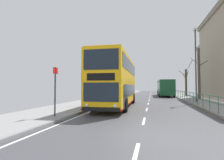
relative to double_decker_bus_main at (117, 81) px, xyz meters
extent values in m
cube|color=#404045|center=(2.71, -8.72, -2.32)|extent=(8.40, 140.00, 0.06)
cube|color=silver|center=(2.71, -10.92, -2.29)|extent=(0.12, 2.00, 0.00)
cube|color=silver|center=(2.71, -6.12, -2.29)|extent=(0.12, 2.00, 0.00)
cube|color=silver|center=(2.71, -1.32, -2.29)|extent=(0.12, 2.00, 0.00)
cube|color=silver|center=(2.71, 3.48, -2.29)|extent=(0.12, 2.00, 0.00)
cube|color=silver|center=(2.71, 8.28, -2.29)|extent=(0.12, 2.00, 0.00)
cube|color=silver|center=(2.71, 13.08, -2.29)|extent=(0.12, 2.00, 0.00)
cube|color=silver|center=(2.71, 17.88, -2.29)|extent=(0.12, 2.00, 0.00)
cube|color=silver|center=(2.71, 22.68, -2.29)|extent=(0.12, 2.00, 0.00)
cube|color=silver|center=(2.71, 27.48, -2.29)|extent=(0.12, 2.00, 0.00)
cube|color=silver|center=(2.71, 32.28, -2.29)|extent=(0.12, 2.00, 0.00)
cube|color=silver|center=(2.71, 37.08, -2.29)|extent=(0.12, 2.00, 0.00)
cube|color=silver|center=(2.71, 41.88, -2.29)|extent=(0.12, 2.00, 0.00)
cube|color=silver|center=(-1.24, -8.72, -2.29)|extent=(0.12, 133.00, 0.00)
cube|color=gray|center=(-1.59, -8.72, -2.22)|extent=(0.20, 140.00, 0.14)
cube|color=gray|center=(-3.69, -8.72, -2.22)|extent=(4.00, 140.00, 0.14)
cube|color=#F4B20F|center=(0.00, 0.01, -1.03)|extent=(2.75, 10.92, 1.81)
cube|color=#F4B20F|center=(0.00, 0.01, 0.11)|extent=(2.76, 10.97, 0.47)
cube|color=#F4B20F|center=(0.00, 0.01, 1.17)|extent=(2.75, 10.92, 1.65)
cube|color=#D0970D|center=(0.00, 0.01, 2.04)|extent=(2.67, 10.59, 0.08)
cube|color=#19232D|center=(0.12, -5.43, -0.82)|extent=(2.21, 0.08, 1.16)
cube|color=black|center=(0.12, -5.44, 0.11)|extent=(1.75, 0.07, 0.45)
cube|color=#19232D|center=(0.12, -5.43, 1.17)|extent=(2.21, 0.08, 1.26)
cube|color=black|center=(0.12, -5.44, -1.84)|extent=(2.38, 0.13, 0.24)
cube|color=#B2140F|center=(0.00, 0.01, -1.88)|extent=(2.77, 10.97, 0.10)
cube|color=#19232D|center=(1.26, 0.31, -0.78)|extent=(0.21, 8.47, 0.94)
cube|color=#19232D|center=(1.26, 0.04, 1.25)|extent=(0.24, 9.77, 0.99)
cube|color=#19232D|center=(-1.27, 0.25, -0.78)|extent=(0.21, 8.47, 0.94)
cube|color=#19232D|center=(-1.27, -0.02, 1.25)|extent=(0.24, 9.77, 0.99)
sphere|color=white|center=(1.00, -5.43, -1.62)|extent=(0.20, 0.20, 0.20)
sphere|color=white|center=(-0.76, -5.47, -1.62)|extent=(0.20, 0.20, 0.20)
cube|color=#19232D|center=(1.36, -4.04, -1.16)|extent=(0.04, 0.90, 1.56)
cylinder|color=black|center=(1.27, -3.19, -1.77)|extent=(0.32, 1.05, 1.04)
cylinder|color=black|center=(-1.13, -3.25, -1.77)|extent=(0.32, 1.05, 1.04)
cylinder|color=black|center=(1.12, 3.57, -1.77)|extent=(0.32, 1.05, 1.04)
cylinder|color=black|center=(-1.28, 3.51, -1.77)|extent=(0.32, 1.05, 1.04)
cube|color=#19512D|center=(5.51, 19.37, -0.64)|extent=(2.59, 10.42, 2.66)
cube|color=#19232D|center=(4.27, 19.36, -0.27)|extent=(0.14, 8.83, 1.28)
cube|color=#19232D|center=(6.74, 19.39, -0.27)|extent=(0.14, 8.83, 1.28)
cube|color=#19232D|center=(5.43, 24.58, -0.37)|extent=(2.11, 0.06, 1.60)
cylinder|color=black|center=(4.29, 22.55, -1.81)|extent=(0.29, 0.96, 0.96)
cylinder|color=black|center=(6.64, 22.59, -1.81)|extent=(0.29, 0.96, 0.96)
cylinder|color=black|center=(4.38, 15.96, -1.81)|extent=(0.29, 0.96, 0.96)
cylinder|color=black|center=(6.73, 15.99, -1.81)|extent=(0.29, 0.96, 0.96)
cylinder|color=#236B4C|center=(7.16, -3.39, -1.61)|extent=(0.05, 0.05, 1.08)
cylinder|color=#236B4C|center=(7.16, -1.68, -1.61)|extent=(0.05, 0.05, 1.08)
cylinder|color=#236B4C|center=(7.16, 0.03, -1.61)|extent=(0.05, 0.05, 1.08)
cylinder|color=#236B4C|center=(7.16, 1.74, -1.61)|extent=(0.05, 0.05, 1.08)
cylinder|color=#236B4C|center=(7.16, 3.45, -1.61)|extent=(0.05, 0.05, 1.08)
cylinder|color=#236B4C|center=(7.16, 5.16, -1.61)|extent=(0.05, 0.05, 1.08)
cylinder|color=#236B4C|center=(7.16, 6.87, -1.61)|extent=(0.05, 0.05, 1.08)
cylinder|color=#236B4C|center=(7.16, 8.58, -1.61)|extent=(0.05, 0.05, 1.08)
cylinder|color=#236B4C|center=(7.16, 10.29, -1.61)|extent=(0.05, 0.05, 1.08)
cylinder|color=#236B4C|center=(7.16, 12.00, -1.61)|extent=(0.05, 0.05, 1.08)
cylinder|color=#236B4C|center=(7.16, 13.71, -1.61)|extent=(0.05, 0.05, 1.08)
cylinder|color=#236B4C|center=(7.16, 15.42, -1.61)|extent=(0.05, 0.05, 1.08)
cylinder|color=#236B4C|center=(7.16, 17.13, -1.61)|extent=(0.05, 0.05, 1.08)
cylinder|color=#236B4C|center=(7.16, 18.84, -1.61)|extent=(0.05, 0.05, 1.08)
cylinder|color=#236B4C|center=(7.16, 20.55, -1.61)|extent=(0.05, 0.05, 1.08)
cylinder|color=#236B4C|center=(7.16, 22.26, -1.61)|extent=(0.05, 0.05, 1.08)
cylinder|color=#236B4C|center=(7.16, 23.97, -1.61)|extent=(0.05, 0.05, 1.08)
cylinder|color=#236B4C|center=(7.16, 6.87, -1.13)|extent=(0.04, 34.19, 0.04)
cylinder|color=#236B4C|center=(7.16, 6.87, -1.56)|extent=(0.04, 34.19, 0.04)
cylinder|color=#2D2D33|center=(-2.18, -6.68, -0.77)|extent=(0.08, 0.08, 2.77)
cube|color=red|center=(-2.18, -6.66, 0.42)|extent=(0.04, 0.44, 0.36)
cylinder|color=#38383D|center=(7.73, 4.81, 1.72)|extent=(0.14, 0.14, 7.73)
cube|color=#B2B2AD|center=(7.73, 4.81, 5.70)|extent=(0.28, 0.60, 0.20)
cylinder|color=brown|center=(9.16, 9.54, 1.24)|extent=(0.33, 0.33, 6.77)
cylinder|color=brown|center=(8.85, 10.43, 3.02)|extent=(0.69, 1.81, 1.12)
cylinder|color=brown|center=(9.23, 10.04, 3.55)|extent=(0.23, 1.06, 1.22)
cylinder|color=brown|center=(9.73, 9.69, 2.58)|extent=(1.22, 0.41, 0.86)
cylinder|color=brown|center=(9.02, 9.11, 3.23)|extent=(0.37, 0.94, 0.87)
cylinder|color=#4C3D2D|center=(8.90, 17.28, 0.20)|extent=(0.33, 0.33, 4.69)
cylinder|color=#4C3D2D|center=(8.74, 17.84, 1.29)|extent=(0.44, 1.21, 1.00)
cylinder|color=#4C3D2D|center=(9.29, 16.56, 3.01)|extent=(0.86, 1.53, 1.80)
cylinder|color=#4C3D2D|center=(9.22, 18.02, 1.58)|extent=(0.78, 1.59, 1.75)
cylinder|color=#4C3D2D|center=(8.38, 17.66, 1.90)|extent=(1.13, 0.85, 0.93)
camera|label=1|loc=(3.16, -15.66, -0.48)|focal=28.36mm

